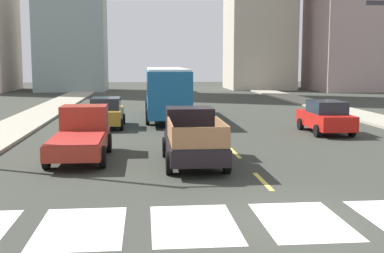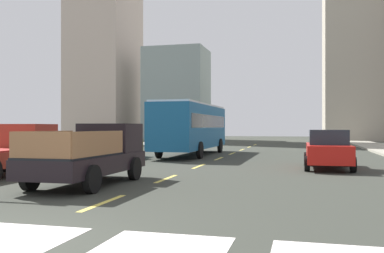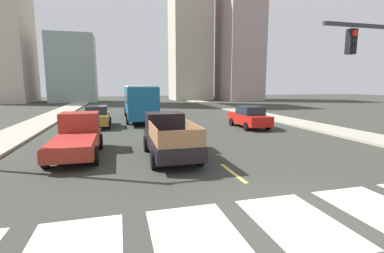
# 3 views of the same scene
# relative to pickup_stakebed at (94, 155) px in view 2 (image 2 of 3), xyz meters

# --- Properties ---
(sidewalk_left) EXTENTS (2.89, 110.00, 0.15)m
(sidewalk_left) POSITION_rel_pickup_stakebed_xyz_m (-9.13, 10.74, -0.86)
(sidewalk_left) COLOR gray
(sidewalk_left) RESTS_ON ground
(lane_dash_0) EXTENTS (0.16, 2.40, 0.01)m
(lane_dash_0) POSITION_rel_pickup_stakebed_xyz_m (1.93, -3.26, -0.93)
(lane_dash_0) COLOR #D9C34F
(lane_dash_0) RESTS_ON ground
(lane_dash_1) EXTENTS (0.16, 2.40, 0.01)m
(lane_dash_1) POSITION_rel_pickup_stakebed_xyz_m (1.93, 1.74, -0.93)
(lane_dash_1) COLOR #D9C34F
(lane_dash_1) RESTS_ON ground
(lane_dash_2) EXTENTS (0.16, 2.40, 0.01)m
(lane_dash_2) POSITION_rel_pickup_stakebed_xyz_m (1.93, 6.74, -0.93)
(lane_dash_2) COLOR #D9C34F
(lane_dash_2) RESTS_ON ground
(lane_dash_3) EXTENTS (0.16, 2.40, 0.01)m
(lane_dash_3) POSITION_rel_pickup_stakebed_xyz_m (1.93, 11.74, -0.93)
(lane_dash_3) COLOR #D9C34F
(lane_dash_3) RESTS_ON ground
(lane_dash_4) EXTENTS (0.16, 2.40, 0.01)m
(lane_dash_4) POSITION_rel_pickup_stakebed_xyz_m (1.93, 16.74, -0.93)
(lane_dash_4) COLOR #D9C34F
(lane_dash_4) RESTS_ON ground
(lane_dash_5) EXTENTS (0.16, 2.40, 0.01)m
(lane_dash_5) POSITION_rel_pickup_stakebed_xyz_m (1.93, 21.74, -0.93)
(lane_dash_5) COLOR #D9C34F
(lane_dash_5) RESTS_ON ground
(lane_dash_6) EXTENTS (0.16, 2.40, 0.01)m
(lane_dash_6) POSITION_rel_pickup_stakebed_xyz_m (1.93, 26.74, -0.93)
(lane_dash_6) COLOR #D9C34F
(lane_dash_6) RESTS_ON ground
(lane_dash_7) EXTENTS (0.16, 2.40, 0.01)m
(lane_dash_7) POSITION_rel_pickup_stakebed_xyz_m (1.93, 31.74, -0.93)
(lane_dash_7) COLOR #D9C34F
(lane_dash_7) RESTS_ON ground
(pickup_stakebed) EXTENTS (2.18, 5.20, 1.96)m
(pickup_stakebed) POSITION_rel_pickup_stakebed_xyz_m (0.00, 0.00, 0.00)
(pickup_stakebed) COLOR black
(pickup_stakebed) RESTS_ON ground
(pickup_dark) EXTENTS (2.18, 5.20, 1.96)m
(pickup_dark) POSITION_rel_pickup_stakebed_xyz_m (-4.27, 1.31, -0.02)
(pickup_dark) COLOR maroon
(pickup_dark) RESTS_ON ground
(city_bus) EXTENTS (2.72, 10.80, 3.32)m
(city_bus) POSITION_rel_pickup_stakebed_xyz_m (-0.35, 14.33, 1.02)
(city_bus) COLOR #17588A
(city_bus) RESTS_ON ground
(sedan_mid) EXTENTS (2.02, 4.40, 1.72)m
(sedan_mid) POSITION_rel_pickup_stakebed_xyz_m (-3.96, 10.40, -0.08)
(sedan_mid) COLOR olive
(sedan_mid) RESTS_ON ground
(sedan_near_right) EXTENTS (2.02, 4.40, 1.72)m
(sedan_near_right) POSITION_rel_pickup_stakebed_xyz_m (7.72, 6.95, -0.08)
(sedan_near_right) COLOR red
(sedan_near_right) RESTS_ON ground
(block_mid_left) EXTENTS (8.50, 7.11, 13.03)m
(block_mid_left) POSITION_rel_pickup_stakebed_xyz_m (-10.81, 46.67, 5.58)
(block_mid_left) COLOR #8B9C98
(block_mid_left) RESTS_ON ground
(block_mid_right) EXTENTS (8.40, 8.88, 29.47)m
(block_mid_right) POSITION_rel_pickup_stakebed_xyz_m (13.74, 49.17, 13.80)
(block_mid_right) COLOR #B4AA96
(block_mid_right) RESTS_ON ground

